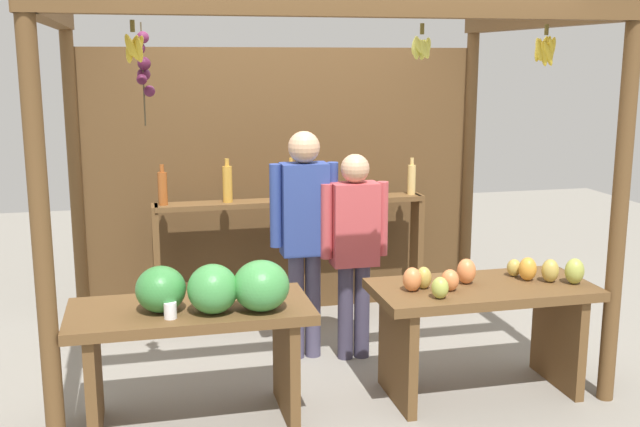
% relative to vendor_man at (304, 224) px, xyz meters
% --- Properties ---
extents(ground_plane, '(12.00, 12.00, 0.00)m').
position_rel_vendor_man_xyz_m(ground_plane, '(0.05, -0.03, -0.97)').
color(ground_plane, gray).
rests_on(ground_plane, ground).
extents(market_stall, '(3.39, 2.27, 2.42)m').
position_rel_vendor_man_xyz_m(market_stall, '(0.05, 0.48, 0.45)').
color(market_stall, brown).
rests_on(market_stall, ground).
extents(fruit_counter_left, '(1.37, 0.70, 1.00)m').
position_rel_vendor_man_xyz_m(fruit_counter_left, '(-0.78, -0.89, -0.31)').
color(fruit_counter_left, brown).
rests_on(fruit_counter_left, ground).
extents(fruit_counter_right, '(1.37, 0.64, 0.88)m').
position_rel_vendor_man_xyz_m(fruit_counter_right, '(0.96, -0.84, -0.41)').
color(fruit_counter_right, brown).
rests_on(fruit_counter_right, ground).
extents(bottle_shelf_unit, '(2.18, 0.22, 1.34)m').
position_rel_vendor_man_xyz_m(bottle_shelf_unit, '(0.05, 0.78, -0.18)').
color(bottle_shelf_unit, brown).
rests_on(bottle_shelf_unit, ground).
extents(vendor_man, '(0.48, 0.22, 1.61)m').
position_rel_vendor_man_xyz_m(vendor_man, '(0.00, 0.00, 0.00)').
color(vendor_man, '#4C4864').
rests_on(vendor_man, ground).
extents(vendor_woman, '(0.48, 0.20, 1.46)m').
position_rel_vendor_man_xyz_m(vendor_woman, '(0.33, -0.09, -0.11)').
color(vendor_woman, '#3E394F').
rests_on(vendor_woman, ground).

